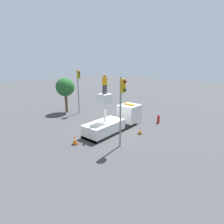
# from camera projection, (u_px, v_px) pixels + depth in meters

# --- Properties ---
(ground_plane) EXTENTS (120.00, 120.00, 0.00)m
(ground_plane) POSITION_uv_depth(u_px,v_px,m) (111.00, 131.00, 17.78)
(ground_plane) COLOR #424244
(bucket_truck) EXTENTS (7.43, 2.08, 3.93)m
(bucket_truck) POSITION_uv_depth(u_px,v_px,m) (116.00, 121.00, 18.11)
(bucket_truck) COLOR black
(bucket_truck) RESTS_ON ground
(worker) EXTENTS (0.40, 0.26, 1.75)m
(worker) POSITION_uv_depth(u_px,v_px,m) (105.00, 84.00, 15.78)
(worker) COLOR #38383D
(worker) RESTS_ON bucket_truck
(traffic_light_pole) EXTENTS (0.34, 0.57, 5.67)m
(traffic_light_pole) POSITION_uv_depth(u_px,v_px,m) (122.00, 99.00, 13.38)
(traffic_light_pole) COLOR gray
(traffic_light_pole) RESTS_ON ground
(traffic_light_across) EXTENTS (0.34, 0.57, 5.86)m
(traffic_light_across) POSITION_uv_depth(u_px,v_px,m) (79.00, 83.00, 22.88)
(traffic_light_across) COLOR gray
(traffic_light_across) RESTS_ON ground
(fire_hydrant) EXTENTS (0.53, 0.29, 0.98)m
(fire_hydrant) POSITION_uv_depth(u_px,v_px,m) (158.00, 119.00, 20.00)
(fire_hydrant) COLOR red
(fire_hydrant) RESTS_ON ground
(traffic_cone_rear) EXTENTS (0.47, 0.47, 0.78)m
(traffic_cone_rear) POSITION_uv_depth(u_px,v_px,m) (75.00, 140.00, 14.74)
(traffic_cone_rear) COLOR black
(traffic_cone_rear) RESTS_ON ground
(traffic_cone_curbside) EXTENTS (0.40, 0.40, 0.67)m
(traffic_cone_curbside) POSITION_uv_depth(u_px,v_px,m) (140.00, 131.00, 16.94)
(traffic_cone_curbside) COLOR black
(traffic_cone_curbside) RESTS_ON ground
(tree_left_bg) EXTENTS (2.51, 2.51, 4.79)m
(tree_left_bg) POSITION_uv_depth(u_px,v_px,m) (65.00, 87.00, 23.72)
(tree_left_bg) COLOR brown
(tree_left_bg) RESTS_ON ground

